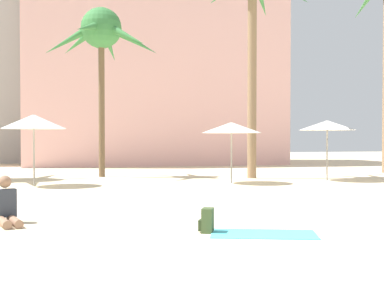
{
  "coord_description": "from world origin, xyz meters",
  "views": [
    {
      "loc": [
        -1.9,
        -6.15,
        1.58
      ],
      "look_at": [
        0.73,
        4.4,
        1.31
      ],
      "focal_mm": 49.28,
      "sensor_mm": 36.0,
      "label": 1
    }
  ],
  "objects_px": {
    "cafe_umbrella_2": "(34,122)",
    "person_far_left": "(7,208)",
    "cafe_umbrella_3": "(327,125)",
    "beach_towel": "(264,234)",
    "palm_tree_center": "(101,35)",
    "cafe_umbrella_1": "(231,128)",
    "backpack": "(207,221)"
  },
  "relations": [
    {
      "from": "cafe_umbrella_2",
      "to": "person_far_left",
      "type": "height_order",
      "value": "cafe_umbrella_2"
    },
    {
      "from": "cafe_umbrella_3",
      "to": "beach_towel",
      "type": "relative_size",
      "value": 1.34
    },
    {
      "from": "palm_tree_center",
      "to": "beach_towel",
      "type": "height_order",
      "value": "palm_tree_center"
    },
    {
      "from": "palm_tree_center",
      "to": "cafe_umbrella_3",
      "type": "relative_size",
      "value": 3.09
    },
    {
      "from": "cafe_umbrella_1",
      "to": "backpack",
      "type": "xyz_separation_m",
      "value": [
        -3.69,
        -9.83,
        -1.85
      ]
    },
    {
      "from": "cafe_umbrella_2",
      "to": "person_far_left",
      "type": "xyz_separation_m",
      "value": [
        -0.09,
        -8.53,
        -1.91
      ]
    },
    {
      "from": "cafe_umbrella_2",
      "to": "backpack",
      "type": "xyz_separation_m",
      "value": [
        3.33,
        -10.29,
        -2.02
      ]
    },
    {
      "from": "palm_tree_center",
      "to": "backpack",
      "type": "xyz_separation_m",
      "value": [
        0.7,
        -14.47,
        -5.94
      ]
    },
    {
      "from": "palm_tree_center",
      "to": "cafe_umbrella_1",
      "type": "distance_m",
      "value": 7.59
    },
    {
      "from": "cafe_umbrella_3",
      "to": "beach_towel",
      "type": "distance_m",
      "value": 12.79
    },
    {
      "from": "palm_tree_center",
      "to": "cafe_umbrella_2",
      "type": "height_order",
      "value": "palm_tree_center"
    },
    {
      "from": "cafe_umbrella_2",
      "to": "palm_tree_center",
      "type": "bearing_deg",
      "value": 57.91
    },
    {
      "from": "cafe_umbrella_3",
      "to": "cafe_umbrella_1",
      "type": "bearing_deg",
      "value": -175.38
    },
    {
      "from": "beach_towel",
      "to": "palm_tree_center",
      "type": "bearing_deg",
      "value": 96.04
    },
    {
      "from": "cafe_umbrella_3",
      "to": "backpack",
      "type": "distance_m",
      "value": 12.93
    },
    {
      "from": "person_far_left",
      "to": "cafe_umbrella_2",
      "type": "bearing_deg",
      "value": 164.44
    },
    {
      "from": "cafe_umbrella_1",
      "to": "beach_towel",
      "type": "xyz_separation_m",
      "value": [
        -2.81,
        -10.24,
        -2.04
      ]
    },
    {
      "from": "cafe_umbrella_1",
      "to": "cafe_umbrella_3",
      "type": "distance_m",
      "value": 4.08
    },
    {
      "from": "cafe_umbrella_3",
      "to": "person_far_left",
      "type": "xyz_separation_m",
      "value": [
        -11.17,
        -8.39,
        -1.86
      ]
    },
    {
      "from": "backpack",
      "to": "cafe_umbrella_2",
      "type": "bearing_deg",
      "value": -47.98
    },
    {
      "from": "cafe_umbrella_3",
      "to": "person_far_left",
      "type": "height_order",
      "value": "cafe_umbrella_3"
    },
    {
      "from": "palm_tree_center",
      "to": "cafe_umbrella_2",
      "type": "xyz_separation_m",
      "value": [
        -2.62,
        -4.18,
        -3.91
      ]
    },
    {
      "from": "palm_tree_center",
      "to": "beach_towel",
      "type": "bearing_deg",
      "value": -83.96
    },
    {
      "from": "cafe_umbrella_1",
      "to": "cafe_umbrella_2",
      "type": "bearing_deg",
      "value": 176.22
    },
    {
      "from": "cafe_umbrella_2",
      "to": "beach_towel",
      "type": "distance_m",
      "value": 11.71
    },
    {
      "from": "cafe_umbrella_2",
      "to": "cafe_umbrella_3",
      "type": "xyz_separation_m",
      "value": [
        11.08,
        -0.14,
        -0.05
      ]
    },
    {
      "from": "cafe_umbrella_2",
      "to": "backpack",
      "type": "height_order",
      "value": "cafe_umbrella_2"
    },
    {
      "from": "cafe_umbrella_2",
      "to": "cafe_umbrella_3",
      "type": "relative_size",
      "value": 1.05
    },
    {
      "from": "cafe_umbrella_2",
      "to": "cafe_umbrella_1",
      "type": "bearing_deg",
      "value": -3.78
    },
    {
      "from": "backpack",
      "to": "palm_tree_center",
      "type": "bearing_deg",
      "value": -63.11
    },
    {
      "from": "person_far_left",
      "to": "palm_tree_center",
      "type": "bearing_deg",
      "value": 153.0
    },
    {
      "from": "palm_tree_center",
      "to": "cafe_umbrella_3",
      "type": "height_order",
      "value": "palm_tree_center"
    }
  ]
}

